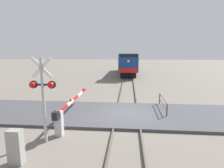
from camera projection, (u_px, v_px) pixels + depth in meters
name	position (u px, v px, depth m)	size (l,w,h in m)	color
ground_plane	(127.00, 115.00, 12.32)	(160.00, 160.00, 0.00)	slate
rail_track_left	(116.00, 114.00, 12.37)	(0.08, 80.00, 0.15)	#59544C
rail_track_right	(138.00, 115.00, 12.24)	(0.08, 80.00, 0.15)	#59544C
road_surface	(127.00, 114.00, 12.30)	(36.00, 4.98, 0.15)	#47474C
locomotive	(128.00, 63.00, 33.90)	(2.91, 15.24, 3.78)	black
crossing_signal	(43.00, 91.00, 8.28)	(1.18, 0.33, 3.95)	#ADADB2
crossing_gate	(64.00, 113.00, 10.09)	(0.36, 6.34, 1.38)	silver
utility_cabinet	(16.00, 147.00, 6.94)	(0.53, 0.35, 1.35)	#999993
guard_railing	(163.00, 103.00, 13.06)	(0.08, 2.95, 0.95)	#4C4742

